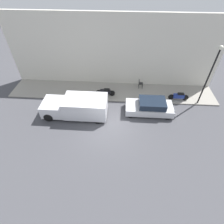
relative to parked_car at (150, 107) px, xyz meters
The scene contains 9 objects.
ground_plane 3.94m from the parked_car, 120.47° to the left, with size 60.00×60.00×0.00m, color #47474C.
sidewalk 4.32m from the parked_car, 51.65° to the left, with size 2.94×19.36×0.11m.
building_facade 6.09m from the parked_car, 38.13° to the left, with size 0.30×19.36×6.66m.
parked_car is the anchor object (origin of this frame).
delivery_van 6.08m from the parked_car, 96.47° to the left, with size 2.05×5.22×1.68m.
motorcycle_blue 3.27m from the parked_car, 57.74° to the right, with size 0.30×1.79×0.72m.
motorcycle_black 4.35m from the parked_car, 63.55° to the left, with size 0.30×1.77×0.73m.
streetlamp 5.43m from the parked_car, 72.27° to the right, with size 0.32×0.32×5.19m.
cafe_chair 3.49m from the parked_car, 10.56° to the left, with size 0.40×0.40×0.89m.
Camera 1 is at (-9.18, -0.95, 10.14)m, focal length 28.00 mm.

